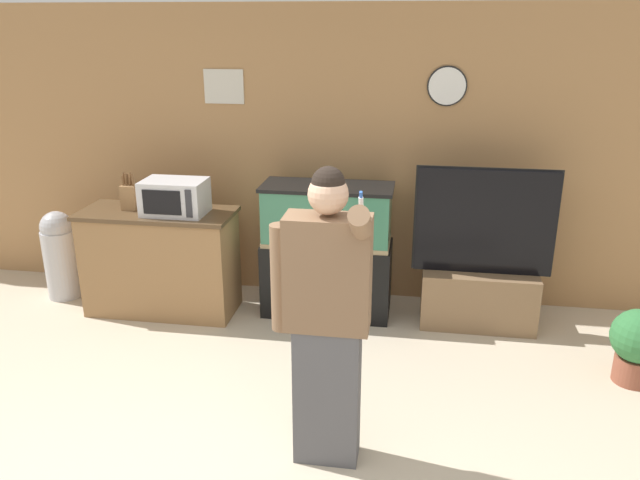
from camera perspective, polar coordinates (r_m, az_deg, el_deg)
wall_back_paneled at (r=5.62m, az=0.84°, el=7.65°), size 10.00×0.08×2.60m
counter_island at (r=5.62m, az=-14.33°, el=-1.91°), size 1.32×0.57×0.92m
microwave at (r=5.34m, az=-13.14°, el=3.85°), size 0.52×0.36×0.29m
knife_block at (r=5.56m, az=-17.05°, el=3.83°), size 0.13×0.09×0.32m
aquarium_on_stand at (r=5.38m, az=0.66°, el=-0.93°), size 1.10×0.48×1.16m
tv_on_stand at (r=5.37m, az=14.37°, el=-3.66°), size 1.14×0.40×1.36m
person_standing at (r=3.44m, az=0.53°, el=-7.05°), size 0.55×0.42×1.76m
potted_plant at (r=4.97m, az=27.06°, el=-8.38°), size 0.39×0.39×0.55m
trash_bin at (r=6.22m, az=-22.66°, el=-1.14°), size 0.30×0.30×0.83m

